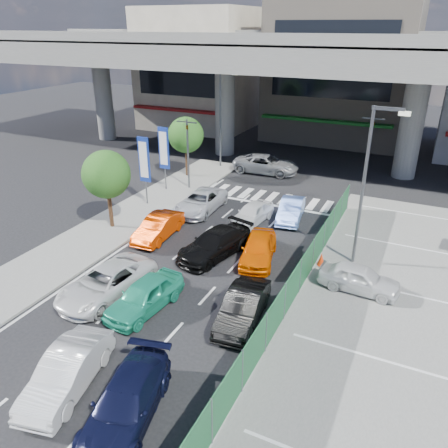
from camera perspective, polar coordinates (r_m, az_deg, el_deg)
The scene contains 29 objects.
ground at distance 20.88m, azimuth -6.13°, elevation -8.24°, with size 120.00×120.00×0.00m, color black.
parking_lot at distance 20.25m, azimuth 25.66°, elevation -11.96°, with size 12.00×28.00×0.06m, color slate.
sidewalk_left at distance 27.40m, azimuth -14.36°, elevation -0.35°, with size 4.00×30.00×0.12m, color slate.
fence_run at distance 19.35m, azimuth 9.03°, elevation -8.19°, with size 0.16×22.00×1.80m, color #1C532E, non-canonical shape.
expressway at distance 38.05m, azimuth 11.79°, elevation 20.39°, with size 64.00×14.00×10.75m.
building_west at distance 53.45m, azimuth -3.23°, elevation 19.49°, with size 12.00×10.90×13.00m.
building_center at distance 48.81m, azimuth 15.14°, elevation 19.43°, with size 14.00×10.90×15.00m.
traffic_light_left at distance 31.89m, azimuth -4.80°, elevation 11.25°, with size 1.60×1.24×5.20m.
traffic_light_right at distance 34.78m, azimuth 18.73°, elevation 11.19°, with size 1.60×1.24×5.20m.
street_lamp_right at distance 21.89m, azimuth 18.36°, elevation 6.05°, with size 1.65×0.22×8.00m.
street_lamp_left at distance 36.97m, azimuth -0.23°, elevation 14.51°, with size 1.65×0.22×8.00m.
signboard_near at distance 29.41m, azimuth -10.39°, elevation 8.02°, with size 0.80×0.14×4.70m.
signboard_far at distance 32.00m, azimuth -7.86°, elevation 9.54°, with size 0.80×0.14×4.70m.
tree_near at distance 26.21m, azimuth -15.11°, elevation 6.25°, with size 2.80×2.80×4.80m.
tree_far at distance 34.90m, azimuth -5.00°, elevation 11.49°, with size 2.80×2.80×4.80m.
hatch_white_back_mid at distance 16.32m, azimuth -19.82°, elevation -17.69°, with size 1.46×4.19×1.38m, color silver.
minivan_navy_back at distance 14.90m, azimuth -12.64°, elevation -21.73°, with size 1.83×4.50×1.30m, color black.
sedan_white_mid_left at distance 20.53m, azimuth -15.09°, elevation -7.39°, with size 2.29×4.97×1.38m, color silver.
taxi_teal_mid at distance 19.27m, azimuth -10.32°, elevation -9.19°, with size 1.63×4.05×1.38m, color #24A580.
hatch_black_mid_right at distance 18.30m, azimuth 2.50°, elevation -10.85°, with size 1.42×4.08×1.34m, color black.
taxi_orange_left at distance 25.36m, azimuth -8.56°, elevation -0.40°, with size 1.40×4.03×1.33m, color #D43400.
sedan_black_mid at distance 23.15m, azimuth -1.21°, elevation -2.60°, with size 1.93×4.76×1.38m, color black.
taxi_orange_right at distance 22.75m, azimuth 4.52°, elevation -3.21°, with size 1.63×4.05×1.38m, color #EB5C00.
wagon_silver_front_left at distance 28.75m, azimuth -3.07°, elevation 2.92°, with size 2.18×4.74×1.32m, color silver.
sedan_white_front_mid at distance 27.08m, azimuth 3.69°, elevation 1.42°, with size 1.48×3.69×1.26m, color white.
kei_truck_front_right at distance 27.78m, azimuth 8.74°, elevation 1.82°, with size 1.36×3.89×1.28m, color #6990EB.
crossing_wagon_silver at distance 36.56m, azimuth 5.51°, elevation 7.79°, with size 2.47×5.35×1.49m, color gray.
parked_sedan_white at distance 21.09m, azimuth 17.23°, elevation -6.78°, with size 1.48×3.67×1.25m, color silver.
traffic_cone at distance 22.80m, azimuth 12.59°, elevation -4.49°, with size 0.37×0.37×0.71m, color #EF360D.
Camera 1 is at (9.51, -14.76, 11.31)m, focal length 35.00 mm.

